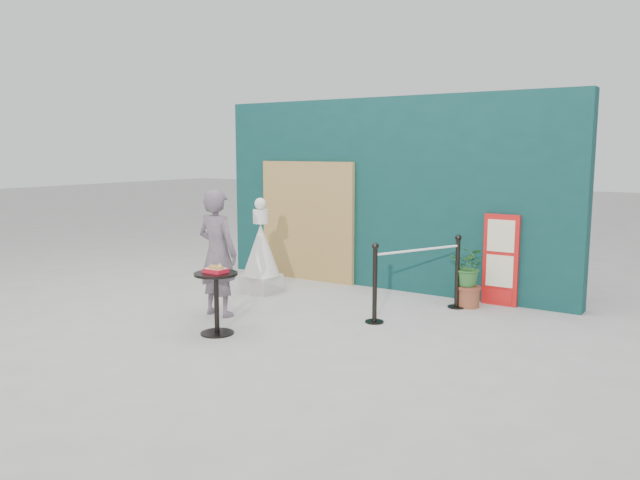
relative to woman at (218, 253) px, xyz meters
The scene contains 10 objects.
ground 1.41m from the woman, 18.69° to the right, with size 60.00×60.00×0.00m, color #ADAAA5.
back_wall 3.06m from the woman, 69.01° to the left, with size 6.00×0.30×3.00m, color #0B3232.
bamboo_fence 2.60m from the woman, 97.30° to the left, with size 1.80×0.08×2.00m, color tan.
woman is the anchor object (origin of this frame).
menu_board 3.95m from the woman, 41.11° to the left, with size 0.50×0.07×1.30m.
statue 1.46m from the woman, 105.34° to the left, with size 0.57×0.57×1.47m.
cafe_table 0.93m from the woman, 49.00° to the right, with size 0.52×0.52×0.75m.
food_basket 0.87m from the woman, 48.80° to the right, with size 0.26×0.19×0.11m.
planter 3.49m from the woman, 40.53° to the left, with size 0.51×0.44×0.86m.
stanchion_barrier 2.68m from the woman, 33.61° to the left, with size 0.84×1.54×1.03m.
Camera 1 is at (4.51, -5.68, 2.19)m, focal length 35.00 mm.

